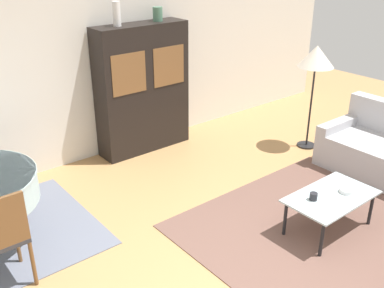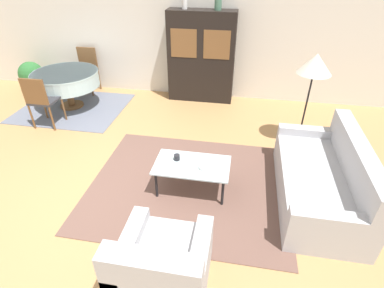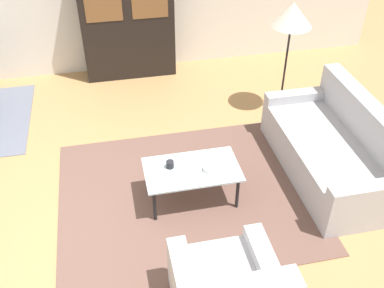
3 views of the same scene
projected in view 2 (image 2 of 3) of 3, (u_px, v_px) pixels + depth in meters
name	position (u px, v px, depth m)	size (l,w,h in m)	color
ground_plane	(98.00, 196.00, 4.06)	(14.00, 14.00, 0.00)	tan
wall_back	(162.00, 32.00, 6.32)	(10.00, 0.06, 2.70)	silver
area_rug	(189.00, 185.00, 4.24)	(2.74, 2.33, 0.01)	brown
dining_rug	(73.00, 108.00, 6.30)	(2.11, 1.75, 0.01)	slate
couch	(323.00, 180.00, 3.85)	(0.94, 1.93, 0.88)	#B2B2B7
armchair	(162.00, 268.00, 2.79)	(0.83, 0.87, 0.85)	#B2B2B7
coffee_table	(192.00, 167.00, 3.96)	(0.99, 0.58, 0.42)	black
display_cabinet	(201.00, 57.00, 6.22)	(1.37, 0.40, 1.84)	black
dining_table	(66.00, 79.00, 6.05)	(1.31, 1.31, 0.74)	brown
dining_chair_near	(41.00, 99.00, 5.35)	(0.44, 0.44, 0.97)	brown
dining_chair_far	(86.00, 67.00, 6.79)	(0.44, 0.44, 0.97)	brown
floor_lamp	(315.00, 66.00, 4.46)	(0.51, 0.51, 1.53)	black
cup	(177.00, 157.00, 4.01)	(0.08, 0.08, 0.08)	#232328
bowl	(205.00, 167.00, 3.86)	(0.15, 0.15, 0.04)	white
vase_tall	(184.00, 0.00, 5.68)	(0.10, 0.10, 0.32)	white
vase_short	(218.00, 4.00, 5.62)	(0.14, 0.14, 0.19)	#4C7A60
potted_plant	(32.00, 75.00, 6.84)	(0.54, 0.54, 0.69)	#4C4C51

